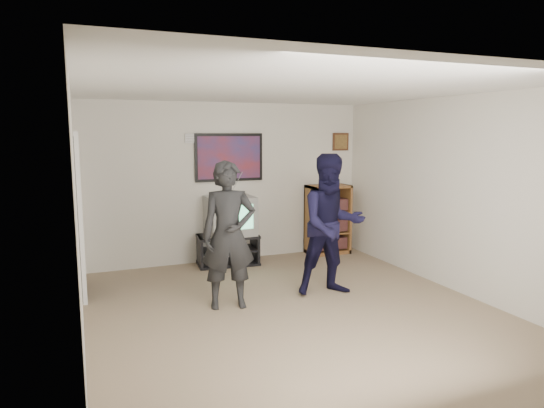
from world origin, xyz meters
TOP-DOWN VIEW (x-y plane):
  - room_shell at (0.00, 0.35)m, footprint 4.51×5.00m
  - media_stand at (-0.12, 2.23)m, footprint 0.98×0.61m
  - crt_television at (-0.07, 2.23)m, footprint 0.72×0.62m
  - bookshelf at (1.67, 2.28)m, footprint 0.71×0.40m
  - table_lamp at (1.61, 2.23)m, footprint 0.21×0.21m
  - person_tall at (-0.64, 0.44)m, footprint 0.69×0.52m
  - person_short at (0.70, 0.40)m, footprint 0.94×0.78m
  - controller_left at (-0.58, 0.63)m, footprint 0.04×0.13m
  - controller_right at (0.75, 0.67)m, footprint 0.03×0.11m
  - poster at (0.00, 2.48)m, footprint 1.10×0.03m
  - air_vent at (-0.55, 2.48)m, footprint 0.28×0.02m
  - small_picture at (2.00, 2.48)m, footprint 0.30×0.03m
  - doorway at (-2.23, 1.60)m, footprint 0.03×0.85m

SIDE VIEW (x-z plane):
  - media_stand at x=-0.12m, z-range 0.00..0.47m
  - bookshelf at x=1.67m, z-range 0.00..1.16m
  - crt_television at x=-0.07m, z-range 0.47..1.07m
  - person_tall at x=-0.64m, z-range 0.00..1.72m
  - person_short at x=0.70m, z-range 0.00..1.78m
  - doorway at x=-2.23m, z-range 0.00..2.00m
  - controller_right at x=0.75m, z-range 1.01..1.04m
  - room_shell at x=0.00m, z-range 0.00..2.50m
  - controller_left at x=-0.58m, z-range 1.28..1.32m
  - table_lamp at x=1.61m, z-range 1.16..1.49m
  - poster at x=0.00m, z-range 1.27..2.02m
  - small_picture at x=2.00m, z-range 1.73..2.03m
  - air_vent at x=-0.55m, z-range 1.88..2.02m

